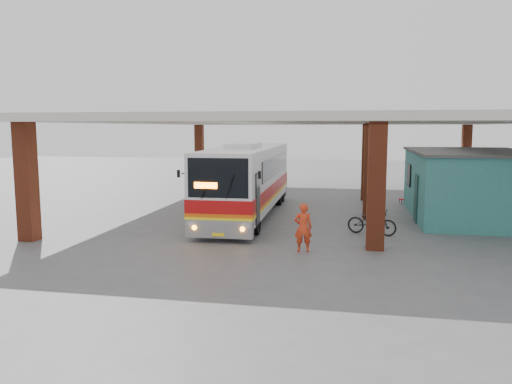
{
  "coord_description": "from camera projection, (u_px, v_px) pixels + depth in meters",
  "views": [
    {
      "loc": [
        2.18,
        -20.19,
        4.15
      ],
      "look_at": [
        -1.73,
        0.0,
        1.48
      ],
      "focal_mm": 35.0,
      "sensor_mm": 36.0,
      "label": 1
    }
  ],
  "objects": [
    {
      "name": "shop_building",
      "position": [
        470.0,
        184.0,
        22.88
      ],
      "size": [
        5.2,
        8.2,
        3.11
      ],
      "color": "#2F7573",
      "rests_on": "ground"
    },
    {
      "name": "coach_bus",
      "position": [
        248.0,
        180.0,
        23.41
      ],
      "size": [
        2.8,
        11.93,
        3.46
      ],
      "rotation": [
        0.0,
        0.0,
        0.03
      ],
      "color": "silver",
      "rests_on": "ground"
    },
    {
      "name": "pedestrian",
      "position": [
        303.0,
        228.0,
        16.65
      ],
      "size": [
        0.65,
        0.48,
        1.65
      ],
      "primitive_type": "imported",
      "rotation": [
        0.0,
        0.0,
        3.29
      ],
      "color": "red",
      "rests_on": "ground"
    },
    {
      "name": "red_chair",
      "position": [
        405.0,
        197.0,
        27.41
      ],
      "size": [
        0.5,
        0.5,
        0.77
      ],
      "rotation": [
        0.0,
        0.0,
        0.28
      ],
      "color": "red",
      "rests_on": "ground"
    },
    {
      "name": "canopy_roof",
      "position": [
        321.0,
        121.0,
        26.26
      ],
      "size": [
        21.0,
        23.0,
        0.3
      ],
      "primitive_type": "cube",
      "color": "beige",
      "rests_on": "brick_columns"
    },
    {
      "name": "motorcycle",
      "position": [
        372.0,
        222.0,
        19.4
      ],
      "size": [
        2.04,
        1.2,
        1.01
      ],
      "primitive_type": "imported",
      "rotation": [
        0.0,
        0.0,
        1.27
      ],
      "color": "black",
      "rests_on": "ground"
    },
    {
      "name": "brick_columns",
      "position": [
        337.0,
        167.0,
        24.92
      ],
      "size": [
        20.1,
        21.6,
        4.35
      ],
      "color": "brown",
      "rests_on": "ground"
    },
    {
      "name": "ground",
      "position": [
        297.0,
        229.0,
        20.6
      ],
      "size": [
        90.0,
        90.0,
        0.0
      ],
      "primitive_type": "plane",
      "color": "#515154",
      "rests_on": "ground"
    }
  ]
}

